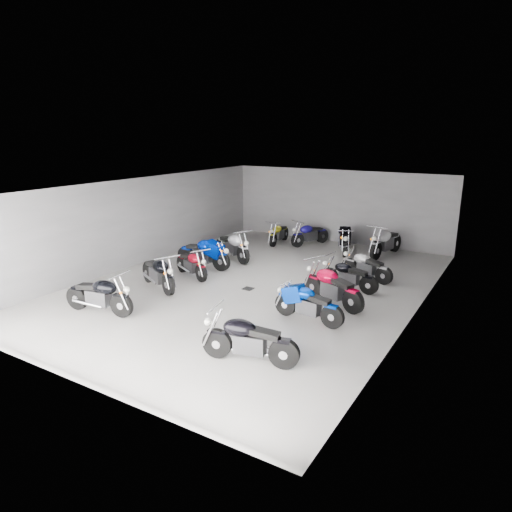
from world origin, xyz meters
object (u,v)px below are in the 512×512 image
object	(u,v)px
motorcycle_back_e	(386,242)
motorcycle_back_b	(279,233)
motorcycle_right_f	(366,266)
motorcycle_right_c	(308,304)
motorcycle_right_d	(332,287)
drain_grate	(248,289)
motorcycle_right_a	(248,340)
motorcycle_back_c	(310,234)
motorcycle_left_a	(99,295)
motorcycle_right_e	(348,276)
motorcycle_left_d	(192,264)
motorcycle_left_e	(204,253)
motorcycle_left_c	(158,273)
motorcycle_left_f	(233,246)
motorcycle_back_d	(344,239)

from	to	relation	value
motorcycle_back_e	motorcycle_back_b	bearing A→B (deg)	15.73
motorcycle_right_f	motorcycle_back_b	distance (m)	5.75
motorcycle_right_c	motorcycle_right_d	xyz separation A→B (m)	(0.10, 1.44, 0.05)
drain_grate	motorcycle_right_d	xyz separation A→B (m)	(2.78, 0.09, 0.53)
motorcycle_right_a	motorcycle_back_c	size ratio (longest dim) A/B	1.12
motorcycle_left_a	motorcycle_back_c	bearing A→B (deg)	161.81
motorcycle_right_e	motorcycle_back_e	bearing A→B (deg)	8.22
motorcycle_left_d	motorcycle_right_c	size ratio (longest dim) A/B	0.91
motorcycle_right_f	motorcycle_left_e	bearing A→B (deg)	123.64
motorcycle_right_c	motorcycle_left_e	bearing A→B (deg)	70.59
motorcycle_back_b	motorcycle_back_e	xyz separation A→B (m)	(4.63, 0.40, 0.10)
motorcycle_left_c	motorcycle_left_f	world-z (taller)	motorcycle_left_f
drain_grate	motorcycle_left_d	distance (m)	2.34
motorcycle_right_d	motorcycle_left_f	bearing A→B (deg)	86.82
motorcycle_right_c	motorcycle_right_e	world-z (taller)	motorcycle_right_c
motorcycle_left_c	motorcycle_left_e	world-z (taller)	motorcycle_left_e
motorcycle_left_d	motorcycle_back_e	bearing A→B (deg)	164.72
drain_grate	motorcycle_left_f	bearing A→B (deg)	132.04
motorcycle_right_d	motorcycle_right_a	bearing A→B (deg)	-160.43
motorcycle_right_a	motorcycle_right_f	distance (m)	6.89
drain_grate	motorcycle_right_d	size ratio (longest dim) A/B	0.15
motorcycle_left_f	motorcycle_back_e	distance (m)	6.11
motorcycle_back_c	motorcycle_left_a	bearing A→B (deg)	104.58
motorcycle_left_c	motorcycle_back_e	bearing A→B (deg)	170.52
motorcycle_left_c	motorcycle_right_c	size ratio (longest dim) A/B	1.02
motorcycle_left_e	motorcycle_back_d	xyz separation A→B (m)	(3.55, 4.78, 0.03)
motorcycle_back_e	motorcycle_right_a	bearing A→B (deg)	100.64
motorcycle_left_d	motorcycle_back_c	xyz separation A→B (m)	(1.54, 6.22, 0.02)
motorcycle_right_c	motorcycle_left_c	bearing A→B (deg)	96.79
motorcycle_right_a	motorcycle_right_d	size ratio (longest dim) A/B	1.02
motorcycle_left_f	motorcycle_right_e	world-z (taller)	motorcycle_left_f
motorcycle_right_c	motorcycle_back_c	distance (m)	8.36
motorcycle_left_d	motorcycle_left_f	xyz separation A→B (m)	(-0.04, 2.55, 0.07)
motorcycle_left_f	motorcycle_back_d	xyz separation A→B (m)	(3.29, 3.31, 0.03)
motorcycle_left_a	motorcycle_back_e	size ratio (longest dim) A/B	0.92
motorcycle_left_e	motorcycle_right_a	size ratio (longest dim) A/B	1.05
motorcycle_right_e	motorcycle_back_b	distance (m)	6.41
drain_grate	motorcycle_right_d	world-z (taller)	motorcycle_right_d
motorcycle_back_d	motorcycle_left_e	bearing A→B (deg)	29.92
motorcycle_right_a	motorcycle_back_c	distance (m)	10.81
motorcycle_back_e	drain_grate	bearing A→B (deg)	78.32
motorcycle_right_e	motorcycle_back_e	distance (m)	4.67
motorcycle_right_c	motorcycle_right_f	distance (m)	4.21
motorcycle_right_f	motorcycle_back_b	xyz separation A→B (m)	(-4.92, 2.97, -0.00)
motorcycle_left_a	motorcycle_right_d	xyz separation A→B (m)	(5.18, 3.88, 0.02)
motorcycle_right_c	motorcycle_back_b	bearing A→B (deg)	39.06
motorcycle_right_a	motorcycle_back_e	distance (m)	10.25
motorcycle_left_e	motorcycle_right_f	bearing A→B (deg)	106.09
motorcycle_left_d	motorcycle_right_e	world-z (taller)	motorcycle_left_d
drain_grate	motorcycle_left_e	world-z (taller)	motorcycle_left_e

